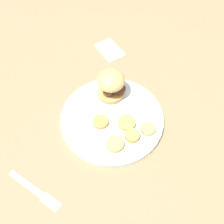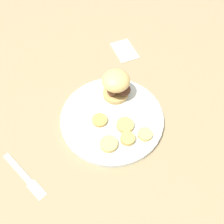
# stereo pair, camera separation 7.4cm
# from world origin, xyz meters

# --- Properties ---
(ground_plane) EXTENTS (4.00, 4.00, 0.00)m
(ground_plane) POSITION_xyz_m (0.00, 0.00, 0.00)
(ground_plane) COLOR #937F5B
(dinner_plate) EXTENTS (0.30, 0.30, 0.02)m
(dinner_plate) POSITION_xyz_m (0.00, 0.00, 0.01)
(dinner_plate) COLOR silver
(dinner_plate) RESTS_ON ground_plane
(sandwich) EXTENTS (0.08, 0.09, 0.09)m
(sandwich) POSITION_xyz_m (0.07, -0.04, 0.07)
(sandwich) COLOR tan
(sandwich) RESTS_ON dinner_plate
(potato_round_0) EXTENTS (0.04, 0.04, 0.01)m
(potato_round_0) POSITION_xyz_m (-0.09, -0.06, 0.02)
(potato_round_0) COLOR #DBB766
(potato_round_0) RESTS_ON dinner_plate
(potato_round_1) EXTENTS (0.05, 0.05, 0.01)m
(potato_round_1) POSITION_xyz_m (-0.04, -0.02, 0.02)
(potato_round_1) COLOR tan
(potato_round_1) RESTS_ON dinner_plate
(potato_round_2) EXTENTS (0.04, 0.04, 0.01)m
(potato_round_2) POSITION_xyz_m (0.00, 0.04, 0.02)
(potato_round_2) COLOR tan
(potato_round_2) RESTS_ON dinner_plate
(potato_round_3) EXTENTS (0.05, 0.05, 0.01)m
(potato_round_3) POSITION_xyz_m (-0.08, 0.04, 0.02)
(potato_round_3) COLOR #DBB766
(potato_round_3) RESTS_ON dinner_plate
(potato_round_4) EXTENTS (0.04, 0.04, 0.01)m
(potato_round_4) POSITION_xyz_m (-0.09, -0.01, 0.03)
(potato_round_4) COLOR tan
(potato_round_4) RESTS_ON dinner_plate
(fork) EXTENTS (0.16, 0.09, 0.00)m
(fork) POSITION_xyz_m (-0.07, 0.28, 0.00)
(fork) COLOR silver
(fork) RESTS_ON ground_plane
(napkin) EXTENTS (0.11, 0.07, 0.01)m
(napkin) POSITION_xyz_m (0.26, -0.15, 0.00)
(napkin) COLOR beige
(napkin) RESTS_ON ground_plane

